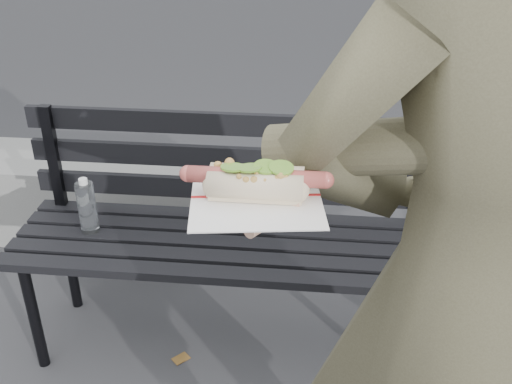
# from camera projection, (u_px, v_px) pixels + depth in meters

# --- Properties ---
(park_bench) EXTENTS (1.50, 0.44, 0.88)m
(park_bench) POSITION_uv_depth(u_px,v_px,m) (226.00, 219.00, 2.12)
(park_bench) COLOR black
(park_bench) RESTS_ON ground
(concrete_block) EXTENTS (1.20, 0.40, 0.40)m
(concrete_block) POSITION_uv_depth(u_px,v_px,m) (86.00, 195.00, 2.94)
(concrete_block) COLOR slate
(concrete_block) RESTS_ON ground
(person) EXTENTS (0.74, 0.52, 1.90)m
(person) POSITION_uv_depth(u_px,v_px,m) (471.00, 304.00, 1.06)
(person) COLOR #484430
(person) RESTS_ON ground
(held_hotdog) EXTENTS (0.62, 0.31, 0.20)m
(held_hotdog) POSITION_uv_depth(u_px,v_px,m) (382.00, 158.00, 0.90)
(held_hotdog) COLOR #484430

